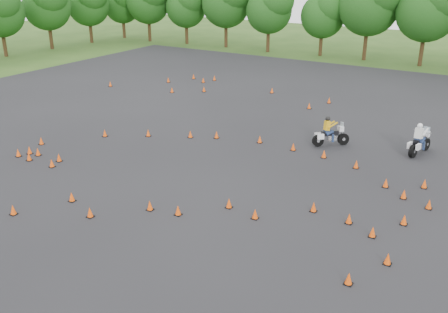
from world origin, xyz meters
The scene contains 6 objects.
ground centered at (0.00, 0.00, 0.00)m, with size 140.00×140.00×0.00m, color #2D5119.
asphalt_pad centered at (0.00, 6.00, 0.01)m, with size 62.00×62.00×0.00m, color black.
treeline centered at (0.97, 34.72, 4.62)m, with size 87.14×32.80×10.54m.
traffic_cones centered at (-0.06, 5.55, 0.23)m, with size 36.05×33.25×0.45m.
rider_yellow centered at (3.13, 11.56, 0.91)m, with size 2.36×0.72×1.82m, color gold, non-canonical shape.
rider_white centered at (8.09, 12.97, 0.96)m, with size 2.46×0.76×1.90m, color silver, non-canonical shape.
Camera 1 is at (12.42, -16.56, 10.68)m, focal length 40.00 mm.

